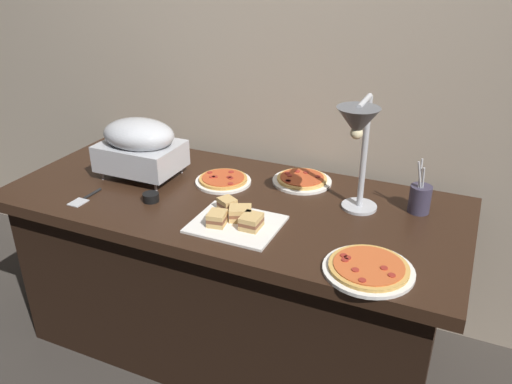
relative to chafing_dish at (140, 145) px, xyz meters
name	(u,v)px	position (x,y,z in m)	size (l,w,h in m)	color
ground_plane	(234,340)	(0.46, -0.04, -0.91)	(8.00, 8.00, 0.00)	#38332D
back_wall	(278,67)	(0.46, 0.46, 0.29)	(4.40, 0.04, 2.40)	tan
buffet_table	(232,273)	(0.46, -0.04, -0.52)	(1.90, 0.84, 0.76)	black
chafing_dish	(140,145)	(0.00, 0.00, 0.00)	(0.35, 0.26, 0.27)	#B7BABF
heat_lamp	(358,133)	(0.97, -0.04, 0.21)	(0.15, 0.31, 0.47)	#B7BABF
pizza_plate_front	(302,180)	(0.68, 0.23, -0.14)	(0.26, 0.26, 0.03)	white
pizza_plate_center	(368,269)	(1.10, -0.33, -0.14)	(0.30, 0.30, 0.03)	white
pizza_plate_raised_stand	(223,180)	(0.37, 0.08, -0.14)	(0.24, 0.24, 0.03)	white
sandwich_platter	(236,219)	(0.58, -0.23, -0.13)	(0.32, 0.27, 0.06)	white
sauce_cup_near	(151,197)	(0.18, -0.19, -0.13)	(0.07, 0.07, 0.03)	black
utensil_holder	(420,198)	(1.19, 0.16, -0.09)	(0.08, 0.08, 0.23)	#383347
serving_spatula	(85,198)	(-0.08, -0.29, -0.15)	(0.06, 0.17, 0.01)	#B7BABF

